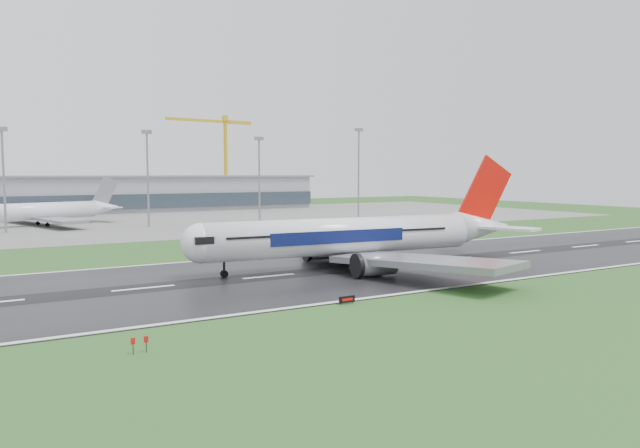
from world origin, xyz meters
TOP-DOWN VIEW (x-y plane):
  - ground at (0.00, 0.00)m, footprint 520.00×520.00m
  - runway at (0.00, 0.00)m, footprint 400.00×45.00m
  - apron at (0.00, 125.00)m, footprint 400.00×130.00m
  - terminal at (0.00, 185.00)m, footprint 240.00×36.00m
  - main_airliner at (39.17, 0.44)m, footprint 70.19×67.35m
  - parked_airliner at (-3.56, 120.53)m, footprint 63.27×60.89m
  - tower_crane at (89.30, 200.00)m, footprint 46.47×7.87m
  - runway_sign at (20.27, -23.17)m, footprint 2.29×0.86m
  - floodmast_2 at (-14.17, 100.00)m, footprint 0.64×0.64m
  - floodmast_3 at (25.39, 100.00)m, footprint 0.64×0.64m
  - floodmast_4 at (63.18, 100.00)m, footprint 0.64×0.64m
  - floodmast_5 at (104.02, 100.00)m, footprint 0.64×0.64m

SIDE VIEW (x-z plane):
  - ground at x=0.00m, z-range 0.00..0.00m
  - apron at x=0.00m, z-range 0.00..0.08m
  - runway at x=0.00m, z-range 0.00..0.10m
  - runway_sign at x=20.27m, z-range 0.00..1.04m
  - terminal at x=0.00m, z-range 0.00..15.00m
  - parked_airliner at x=-3.56m, z-range 0.08..15.20m
  - main_airliner at x=39.17m, z-range 0.10..19.37m
  - floodmast_4 at x=63.18m, z-range 0.00..27.97m
  - floodmast_2 at x=-14.17m, z-range 0.00..28.34m
  - floodmast_3 at x=25.39m, z-range 0.00..28.90m
  - floodmast_5 at x=104.02m, z-range 0.00..32.44m
  - tower_crane at x=89.30m, z-range 0.00..45.76m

